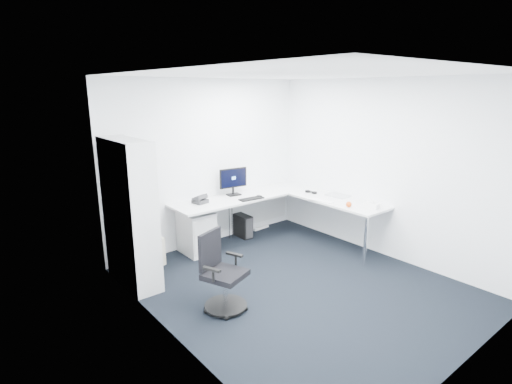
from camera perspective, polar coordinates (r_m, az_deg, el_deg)
ground at (r=5.46m, az=5.91°, el=-13.16°), size 4.20×4.20×0.00m
ceiling at (r=4.85m, az=6.77°, el=16.42°), size 4.20×4.20×0.00m
wall_back at (r=6.59m, az=-6.81°, el=4.09°), size 3.60×0.02×2.70m
wall_front at (r=3.88m, az=29.03°, el=-5.08°), size 3.60×0.02×2.70m
wall_left at (r=3.95m, az=-12.39°, el=-3.21°), size 0.02×4.20×2.70m
wall_right at (r=6.37m, az=17.78°, el=3.13°), size 0.02×4.20×2.70m
l_desk at (r=6.60m, az=0.77°, el=-4.35°), size 2.72×1.53×0.80m
drawer_pedestal at (r=6.40m, az=-8.51°, el=-5.73°), size 0.43×0.54×0.67m
bookshelf at (r=5.40m, az=-17.57°, el=-2.98°), size 0.38×0.97×1.94m
task_chair at (r=4.73m, az=-4.44°, el=-11.38°), size 0.68×0.68×0.94m
black_pc_tower at (r=7.06m, az=-1.96°, el=-4.81°), size 0.19×0.41×0.39m
beige_pc_tower at (r=6.21m, az=-14.71°, el=-7.92°), size 0.25×0.47×0.42m
power_strip at (r=7.47m, az=0.72°, el=-5.13°), size 0.35×0.08×0.04m
monitor at (r=6.67m, az=-3.23°, el=1.52°), size 0.51×0.22×0.48m
black_keyboard at (r=6.46m, az=-0.66°, el=-0.97°), size 0.43×0.18×0.02m
mouse at (r=6.60m, az=0.51°, el=-0.62°), size 0.06×0.09×0.03m
desk_phone at (r=6.30m, az=-8.00°, el=-0.97°), size 0.23×0.23×0.14m
laptop at (r=6.77m, az=11.67°, el=0.51°), size 0.38×0.37×0.26m
white_keyboard at (r=6.45m, az=9.27°, el=-1.22°), size 0.18×0.42×0.01m
headphones at (r=6.93m, az=7.86°, el=0.09°), size 0.16×0.22×0.05m
orange_fruit at (r=6.19m, az=13.11°, el=-1.73°), size 0.09×0.09×0.09m
tissue_box at (r=6.25m, az=16.21°, el=-1.85°), size 0.13×0.22×0.07m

